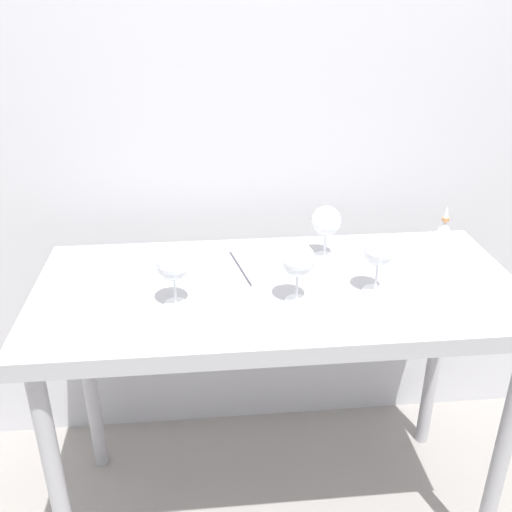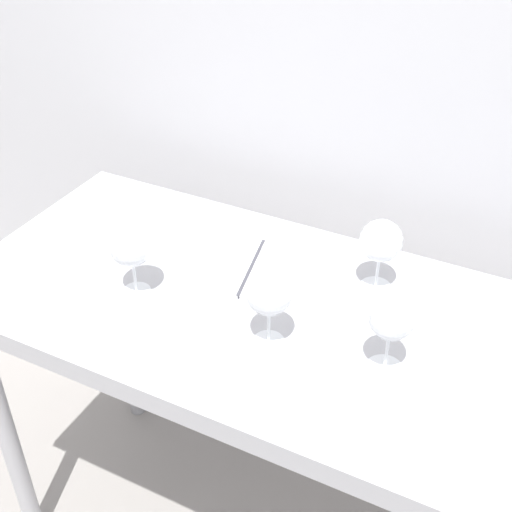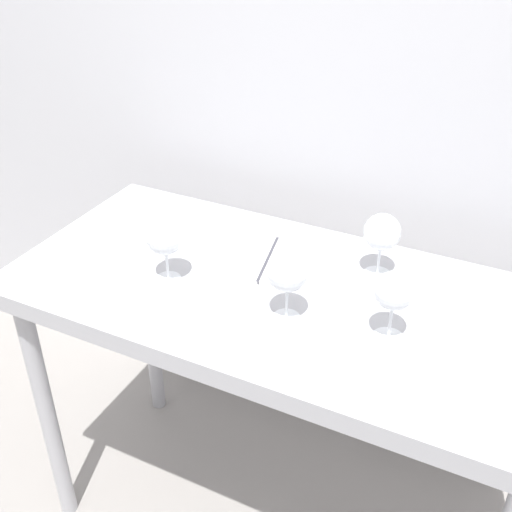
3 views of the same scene
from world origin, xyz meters
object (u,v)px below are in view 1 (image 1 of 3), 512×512
object	(u,v)px
tasting_sheet_upper	(413,265)
open_notebook	(240,269)
tasting_sheet_lower	(144,269)
wine_glass_far_right	(326,222)
wine_glass_near_center	(298,261)
decanter_funnel	(444,231)
wine_glass_near_left	(173,265)
wine_glass_near_right	(379,252)

from	to	relation	value
tasting_sheet_upper	open_notebook	bearing A→B (deg)	140.39
tasting_sheet_upper	tasting_sheet_lower	world-z (taller)	same
wine_glass_far_right	wine_glass_near_center	size ratio (longest dim) A/B	0.98
wine_glass_near_center	decanter_funnel	distance (m)	0.65
wine_glass_near_left	wine_glass_far_right	bearing A→B (deg)	28.66
tasting_sheet_upper	decanter_funnel	size ratio (longest dim) A/B	1.73
wine_glass_far_right	open_notebook	world-z (taller)	wine_glass_far_right
wine_glass_near_left	tasting_sheet_upper	bearing A→B (deg)	13.02
wine_glass_near_right	wine_glass_near_left	bearing A→B (deg)	-178.23
wine_glass_near_center	decanter_funnel	size ratio (longest dim) A/B	1.31
wine_glass_near_right	tasting_sheet_lower	distance (m)	0.70
tasting_sheet_upper	wine_glass_far_right	bearing A→B (deg)	124.54
decanter_funnel	wine_glass_far_right	bearing A→B (deg)	-170.13
wine_glass_near_center	wine_glass_near_left	xyz separation A→B (m)	(-0.33, 0.01, -0.00)
wine_glass_near_left	tasting_sheet_upper	world-z (taller)	wine_glass_near_left
wine_glass_near_center	wine_glass_near_left	bearing A→B (deg)	177.46
wine_glass_far_right	decanter_funnel	world-z (taller)	wine_glass_far_right
wine_glass_near_left	open_notebook	size ratio (longest dim) A/B	0.46
wine_glass_near_right	open_notebook	bearing A→B (deg)	155.45
wine_glass_far_right	tasting_sheet_upper	bearing A→B (deg)	-17.96
wine_glass_far_right	wine_glass_near_center	xyz separation A→B (m)	(-0.13, -0.27, 0.00)
wine_glass_near_right	decanter_funnel	size ratio (longest dim) A/B	1.29
wine_glass_near_left	tasting_sheet_upper	distance (m)	0.75
wine_glass_far_right	wine_glass_near_left	xyz separation A→B (m)	(-0.46, -0.25, 0.00)
wine_glass_far_right	tasting_sheet_upper	size ratio (longest dim) A/B	0.75
wine_glass_near_center	tasting_sheet_upper	bearing A→B (deg)	24.74
tasting_sheet_lower	wine_glass_far_right	bearing A→B (deg)	-11.68
wine_glass_near_center	wine_glass_near_right	bearing A→B (deg)	7.89
open_notebook	wine_glass_near_center	bearing A→B (deg)	-66.57
wine_glass_near_center	tasting_sheet_lower	bearing A→B (deg)	152.07
wine_glass_far_right	tasting_sheet_lower	bearing A→B (deg)	-176.17
wine_glass_near_right	wine_glass_near_center	bearing A→B (deg)	-172.11
wine_glass_far_right	wine_glass_near_center	distance (m)	0.30
wine_glass_near_center	tasting_sheet_lower	distance (m)	0.50
decanter_funnel	wine_glass_near_left	bearing A→B (deg)	-159.71
wine_glass_far_right	wine_glass_near_left	world-z (taller)	wine_glass_near_left
wine_glass_near_right	wine_glass_near_center	xyz separation A→B (m)	(-0.23, -0.03, 0.00)
open_notebook	tasting_sheet_upper	bearing A→B (deg)	-13.81
wine_glass_far_right	wine_glass_near_right	size ratio (longest dim) A/B	0.99
wine_glass_far_right	decanter_funnel	bearing A→B (deg)	9.87
wine_glass_far_right	wine_glass_near_center	bearing A→B (deg)	-116.44
tasting_sheet_lower	wine_glass_near_right	bearing A→B (deg)	-32.10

